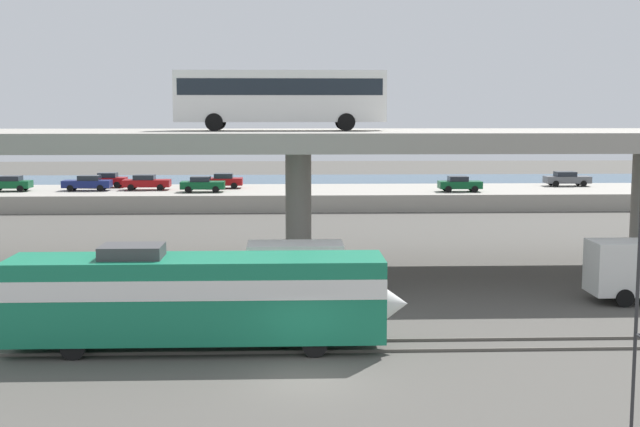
# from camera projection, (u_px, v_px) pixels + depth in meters

# --- Properties ---
(ground_plane) EXTENTS (260.00, 260.00, 0.00)m
(ground_plane) POSITION_uv_depth(u_px,v_px,m) (306.00, 379.00, 29.57)
(ground_plane) COLOR #4C4944
(rail_strip_near) EXTENTS (110.00, 0.12, 0.12)m
(rail_strip_near) POSITION_uv_depth(u_px,v_px,m) (304.00, 352.00, 32.78)
(rail_strip_near) COLOR #59544C
(rail_strip_near) RESTS_ON ground_plane
(rail_strip_far) EXTENTS (110.00, 0.12, 0.12)m
(rail_strip_far) POSITION_uv_depth(u_px,v_px,m) (303.00, 341.00, 34.28)
(rail_strip_far) COLOR #59544C
(rail_strip_far) RESTS_ON ground_plane
(train_locomotive) EXTENTS (15.65, 3.04, 4.18)m
(train_locomotive) POSITION_uv_depth(u_px,v_px,m) (216.00, 294.00, 33.15)
(train_locomotive) COLOR #197A56
(train_locomotive) RESTS_ON ground_plane
(highway_overpass) EXTENTS (96.00, 12.40, 8.24)m
(highway_overpass) POSITION_uv_depth(u_px,v_px,m) (298.00, 144.00, 48.51)
(highway_overpass) COLOR #9E998E
(highway_overpass) RESTS_ON ground_plane
(transit_bus_on_overpass) EXTENTS (12.00, 2.68, 3.40)m
(transit_bus_on_overpass) POSITION_uv_depth(u_px,v_px,m) (280.00, 95.00, 48.42)
(transit_bus_on_overpass) COLOR silver
(transit_bus_on_overpass) RESTS_ON highway_overpass
(service_truck_west) EXTENTS (6.80, 2.46, 3.04)m
(service_truck_west) POSITION_uv_depth(u_px,v_px,m) (277.00, 272.00, 40.76)
(service_truck_west) COLOR #9E998C
(service_truck_west) RESTS_ON ground_plane
(pier_parking_lot) EXTENTS (78.49, 12.43, 1.61)m
(pier_parking_lot) POSITION_uv_depth(u_px,v_px,m) (294.00, 197.00, 84.03)
(pier_parking_lot) COLOR #9E998E
(pier_parking_lot) RESTS_ON ground_plane
(parked_car_0) EXTENTS (4.20, 1.97, 1.50)m
(parked_car_0) POSITION_uv_depth(u_px,v_px,m) (202.00, 184.00, 81.07)
(parked_car_0) COLOR #0C4C26
(parked_car_0) RESTS_ON pier_parking_lot
(parked_car_1) EXTENTS (4.10, 1.89, 1.50)m
(parked_car_1) POSITION_uv_depth(u_px,v_px,m) (460.00, 184.00, 81.42)
(parked_car_1) COLOR #0C4C26
(parked_car_1) RESTS_ON pier_parking_lot
(parked_car_2) EXTENTS (4.09, 1.90, 1.50)m
(parked_car_2) POSITION_uv_depth(u_px,v_px,m) (10.00, 183.00, 81.93)
(parked_car_2) COLOR #0C4C26
(parked_car_2) RESTS_ON pier_parking_lot
(parked_car_3) EXTENTS (4.66, 1.86, 1.50)m
(parked_car_3) POSITION_uv_depth(u_px,v_px,m) (567.00, 179.00, 87.56)
(parked_car_3) COLOR #515459
(parked_car_3) RESTS_ON pier_parking_lot
(parked_car_4) EXTENTS (4.64, 1.88, 1.50)m
(parked_car_4) POSITION_uv_depth(u_px,v_px,m) (88.00, 183.00, 82.46)
(parked_car_4) COLOR navy
(parked_car_4) RESTS_ON pier_parking_lot
(parked_car_5) EXTENTS (4.21, 1.97, 1.50)m
(parked_car_5) POSITION_uv_depth(u_px,v_px,m) (222.00, 181.00, 85.14)
(parked_car_5) COLOR maroon
(parked_car_5) RESTS_ON pier_parking_lot
(parked_car_6) EXTENTS (4.61, 1.90, 1.50)m
(parked_car_6) POSITION_uv_depth(u_px,v_px,m) (146.00, 182.00, 83.23)
(parked_car_6) COLOR maroon
(parked_car_6) RESTS_ON pier_parking_lot
(parked_car_7) EXTENTS (4.15, 1.91, 1.50)m
(parked_car_7) POSITION_uv_depth(u_px,v_px,m) (106.00, 180.00, 86.08)
(parked_car_7) COLOR maroon
(parked_car_7) RESTS_ON pier_parking_lot
(harbor_water) EXTENTS (140.00, 36.00, 0.01)m
(harbor_water) POSITION_uv_depth(u_px,v_px,m) (293.00, 185.00, 106.95)
(harbor_water) COLOR #385B7A
(harbor_water) RESTS_ON ground_plane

